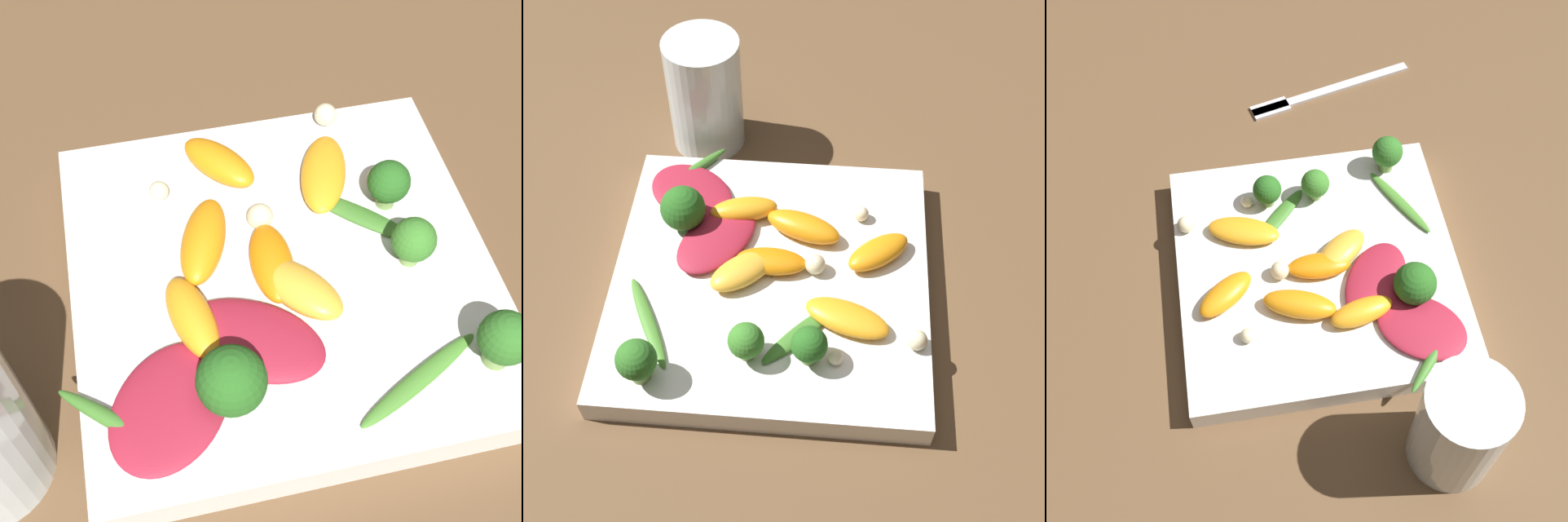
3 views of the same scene
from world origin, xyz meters
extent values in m
plane|color=brown|center=(0.00, 0.00, 0.00)|extent=(2.40, 2.40, 0.00)
cube|color=white|center=(0.00, 0.00, 0.01)|extent=(0.27, 0.27, 0.03)
cylinder|color=silver|center=(-0.08, 0.19, 0.06)|extent=(0.07, 0.07, 0.12)
cube|color=silver|center=(-0.06, -0.25, 0.00)|extent=(0.20, 0.06, 0.01)
cube|color=silver|center=(0.02, -0.23, 0.00)|extent=(0.05, 0.03, 0.01)
ellipsoid|color=maroon|center=(-0.05, 0.03, 0.03)|extent=(0.09, 0.10, 0.01)
ellipsoid|color=maroon|center=(-0.08, 0.08, 0.03)|extent=(0.11, 0.10, 0.01)
ellipsoid|color=orange|center=(0.03, 0.05, 0.04)|extent=(0.07, 0.05, 0.02)
ellipsoid|color=#FCAD33|center=(-0.02, -0.01, 0.04)|extent=(0.07, 0.06, 0.02)
ellipsoid|color=orange|center=(-0.03, 0.06, 0.04)|extent=(0.06, 0.04, 0.02)
ellipsoid|color=orange|center=(0.00, 0.01, 0.03)|extent=(0.06, 0.03, 0.02)
ellipsoid|color=orange|center=(0.09, 0.02, 0.04)|extent=(0.07, 0.06, 0.02)
ellipsoid|color=orange|center=(0.07, -0.05, 0.03)|extent=(0.08, 0.05, 0.02)
cylinder|color=#7A9E51|center=(-0.09, -0.11, 0.03)|extent=(0.02, 0.02, 0.02)
sphere|color=#2D6B23|center=(-0.09, -0.11, 0.05)|extent=(0.03, 0.03, 0.03)
cylinder|color=#7A9E51|center=(0.04, -0.08, 0.03)|extent=(0.01, 0.01, 0.01)
sphere|color=#26601E|center=(0.04, -0.08, 0.05)|extent=(0.03, 0.03, 0.03)
cylinder|color=#7A9E51|center=(-0.01, -0.08, 0.03)|extent=(0.01, 0.01, 0.01)
sphere|color=#387A28|center=(-0.01, -0.08, 0.05)|extent=(0.03, 0.03, 0.03)
cylinder|color=#84AD5B|center=(-0.08, 0.05, 0.03)|extent=(0.01, 0.01, 0.01)
sphere|color=#26601E|center=(-0.08, 0.05, 0.05)|extent=(0.04, 0.04, 0.04)
ellipsoid|color=#3D7528|center=(-0.09, 0.11, 0.03)|extent=(0.06, 0.07, 0.01)
ellipsoid|color=#3D7528|center=(0.03, -0.06, 0.03)|extent=(0.07, 0.07, 0.01)
ellipsoid|color=#47842D|center=(-0.09, -0.06, 0.03)|extent=(0.05, 0.09, 0.01)
sphere|color=beige|center=(0.04, 0.01, 0.03)|extent=(0.02, 0.02, 0.02)
sphere|color=beige|center=(0.12, -0.06, 0.03)|extent=(0.02, 0.02, 0.02)
sphere|color=beige|center=(0.06, -0.08, 0.03)|extent=(0.01, 0.01, 0.01)
sphere|color=beige|center=(0.08, 0.07, 0.03)|extent=(0.01, 0.01, 0.01)
camera|label=1|loc=(-0.26, 0.07, 0.41)|focal=50.00mm
camera|label=2|loc=(0.04, -0.37, 0.53)|focal=50.00mm
camera|label=3|loc=(0.07, 0.37, 0.62)|focal=50.00mm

